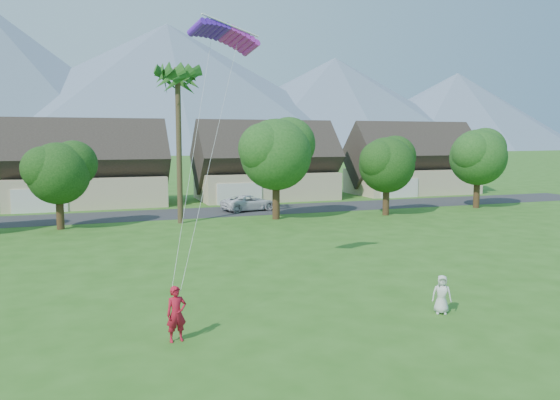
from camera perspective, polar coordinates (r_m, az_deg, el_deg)
name	(u,v)px	position (r m, az deg, el deg)	size (l,w,h in m)	color
ground	(381,347)	(18.94, 10.47, -14.83)	(500.00, 500.00, 0.00)	#2D6019
street	(193,213)	(50.51, -9.10, -1.36)	(90.00, 7.00, 0.01)	#2D2D30
kite_flyer	(176,314)	(19.10, -10.78, -11.62)	(0.70, 0.46, 1.91)	#AD1327
watcher	(442,294)	(22.56, 16.54, -9.43)	(0.75, 0.49, 1.53)	silver
parked_car	(249,203)	(51.63, -3.27, -0.29)	(2.45, 5.31, 1.48)	white
mountain_ridge	(127,91)	(276.81, -15.67, 10.90)	(540.00, 240.00, 70.00)	slate
houses_row	(181,170)	(59.09, -10.27, 3.11)	(72.75, 8.19, 8.86)	beige
tree_row	(191,163)	(43.89, -9.25, 3.87)	(62.27, 6.67, 8.45)	#47301C
fan_palm	(177,74)	(44.56, -10.67, 12.78)	(3.00, 3.00, 13.80)	#4C3D26
parafoil_kite	(224,33)	(25.31, -5.86, 17.00)	(3.51, 1.56, 0.50)	#5A1ACA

